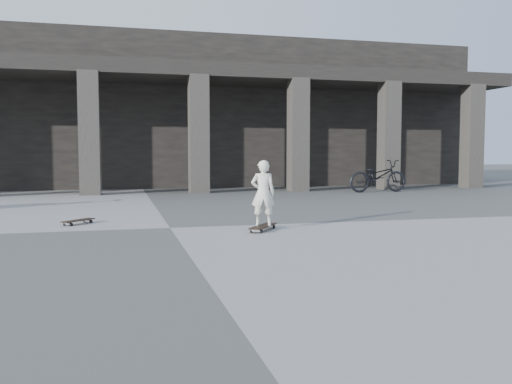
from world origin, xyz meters
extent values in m
plane|color=#4F4F4C|center=(0.00, 0.00, 0.00)|extent=(90.00, 90.00, 0.00)
cube|color=black|center=(0.00, 14.00, 3.00)|extent=(28.00, 6.00, 6.00)
cube|color=black|center=(0.00, 9.60, 4.20)|extent=(28.00, 2.80, 0.50)
cube|color=#312F29|center=(-1.79, 8.50, 2.00)|extent=(0.65, 0.65, 4.00)
cube|color=#312F29|center=(1.79, 8.50, 2.00)|extent=(0.65, 0.65, 4.00)
cube|color=#312F29|center=(5.36, 8.50, 2.00)|extent=(0.65, 0.65, 4.00)
cube|color=#312F29|center=(8.93, 8.50, 2.00)|extent=(0.65, 0.65, 4.00)
cube|color=#312F29|center=(12.50, 8.50, 2.00)|extent=(0.65, 0.65, 4.00)
cube|color=black|center=(1.57, -0.75, 0.08)|extent=(0.70, 0.84, 0.02)
cube|color=#B2B2B7|center=(1.75, -0.49, 0.04)|extent=(0.18, 0.15, 0.03)
cube|color=#B2B2B7|center=(1.38, -1.00, 0.04)|extent=(0.18, 0.15, 0.03)
cylinder|color=black|center=(1.68, -0.44, 0.03)|extent=(0.06, 0.07, 0.07)
cylinder|color=black|center=(1.83, -0.55, 0.03)|extent=(0.06, 0.07, 0.07)
cylinder|color=black|center=(1.31, -0.94, 0.03)|extent=(0.06, 0.07, 0.07)
cylinder|color=black|center=(1.46, -1.05, 0.03)|extent=(0.06, 0.07, 0.07)
cube|color=black|center=(-1.67, 0.95, 0.08)|extent=(0.62, 0.67, 0.02)
cube|color=#B2B2B7|center=(-1.50, 1.14, 0.04)|extent=(0.15, 0.14, 0.03)
cube|color=#B2B2B7|center=(-1.84, 0.75, 0.04)|extent=(0.15, 0.14, 0.03)
cylinder|color=black|center=(-1.56, 1.19, 0.03)|extent=(0.06, 0.07, 0.06)
cylinder|color=black|center=(-1.44, 1.08, 0.03)|extent=(0.06, 0.07, 0.06)
cylinder|color=black|center=(-1.90, 0.81, 0.03)|extent=(0.06, 0.07, 0.06)
cylinder|color=black|center=(-1.77, 0.70, 0.03)|extent=(0.06, 0.07, 0.06)
imported|color=silver|center=(1.57, -0.75, 0.67)|extent=(0.48, 0.37, 1.16)
imported|color=black|center=(7.89, 7.30, 0.56)|extent=(2.18, 0.83, 1.13)
camera|label=1|loc=(-0.91, -9.93, 1.38)|focal=38.00mm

